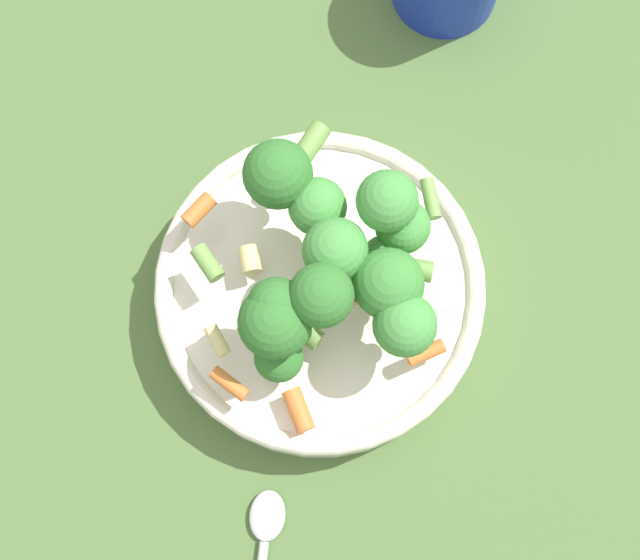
% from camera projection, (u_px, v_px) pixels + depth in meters
% --- Properties ---
extents(ground_plane, '(3.00, 3.00, 0.00)m').
position_uv_depth(ground_plane, '(320.00, 300.00, 0.68)').
color(ground_plane, '#4C6B38').
extents(bowl, '(0.24, 0.24, 0.05)m').
position_uv_depth(bowl, '(320.00, 292.00, 0.65)').
color(bowl, silver).
rests_on(bowl, ground_plane).
extents(pasta_salad, '(0.21, 0.20, 0.10)m').
position_uv_depth(pasta_salad, '(333.00, 266.00, 0.58)').
color(pasta_salad, '#8CB766').
rests_on(pasta_salad, bowl).
extents(spoon, '(0.15, 0.04, 0.01)m').
position_uv_depth(spoon, '(262.00, 558.00, 0.63)').
color(spoon, silver).
rests_on(spoon, ground_plane).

